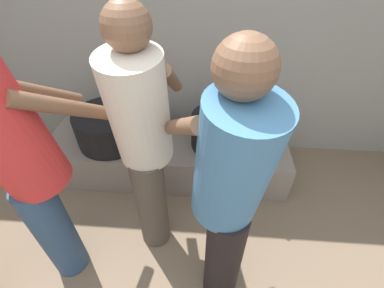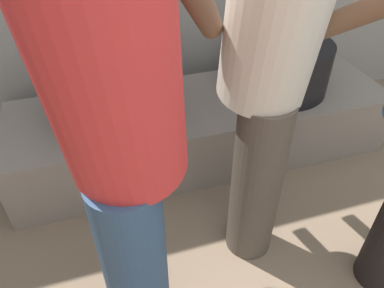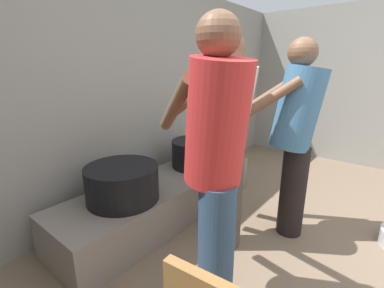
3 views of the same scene
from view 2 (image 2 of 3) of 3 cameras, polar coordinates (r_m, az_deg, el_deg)
name	(u,v)px [view 2 (image 2 of 3)]	position (r m, az deg, el deg)	size (l,w,h in m)	color
hearth_ledge	(202,128)	(2.09, 1.50, 2.55)	(2.05, 0.60, 0.36)	slate
cooking_pot_main	(284,66)	(2.10, 13.90, 11.58)	(0.49, 0.49, 0.72)	black
cooking_pot_secondary	(113,93)	(1.84, -12.10, 7.64)	(0.55, 0.55, 0.27)	black
cook_in_red_shirt	(119,130)	(0.88, -11.09, 2.17)	(0.60, 0.73, 1.58)	navy
cook_in_cream_shirt	(270,61)	(1.23, 11.83, 12.44)	(0.34, 0.65, 1.56)	#4C4238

